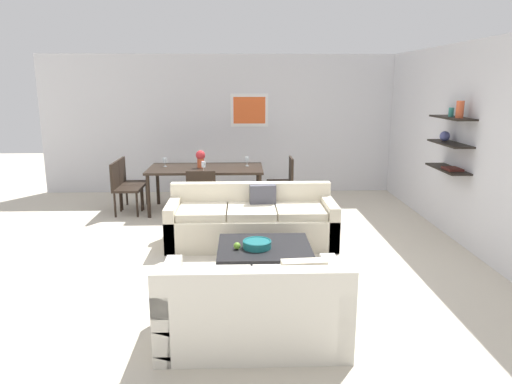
# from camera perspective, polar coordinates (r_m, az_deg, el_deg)

# --- Properties ---
(ground_plane) EXTENTS (18.00, 18.00, 0.00)m
(ground_plane) POSITION_cam_1_polar(r_m,az_deg,el_deg) (6.25, -1.82, -7.14)
(ground_plane) COLOR beige
(back_wall_unit) EXTENTS (8.40, 0.09, 2.70)m
(back_wall_unit) POSITION_cam_1_polar(r_m,az_deg,el_deg) (9.43, -0.07, 8.17)
(back_wall_unit) COLOR silver
(back_wall_unit) RESTS_ON ground
(right_wall_shelf_unit) EXTENTS (0.34, 8.20, 2.70)m
(right_wall_shelf_unit) POSITION_cam_1_polar(r_m,az_deg,el_deg) (7.18, 23.16, 5.56)
(right_wall_shelf_unit) COLOR silver
(right_wall_shelf_unit) RESTS_ON ground
(sofa_beige) EXTENTS (2.26, 0.90, 0.78)m
(sofa_beige) POSITION_cam_1_polar(r_m,az_deg,el_deg) (6.48, -0.54, -3.68)
(sofa_beige) COLOR beige
(sofa_beige) RESTS_ON ground
(loveseat_white) EXTENTS (1.56, 0.90, 0.78)m
(loveseat_white) POSITION_cam_1_polar(r_m,az_deg,el_deg) (4.12, -0.31, -13.89)
(loveseat_white) COLOR silver
(loveseat_white) RESTS_ON ground
(coffee_table) EXTENTS (1.04, 0.91, 0.38)m
(coffee_table) POSITION_cam_1_polar(r_m,az_deg,el_deg) (5.37, 1.01, -8.46)
(coffee_table) COLOR black
(coffee_table) RESTS_ON ground
(decorative_bowl) EXTENTS (0.32, 0.32, 0.09)m
(decorative_bowl) POSITION_cam_1_polar(r_m,az_deg,el_deg) (5.23, 0.13, -6.29)
(decorative_bowl) COLOR #19666B
(decorative_bowl) RESTS_ON coffee_table
(apple_on_coffee_table) EXTENTS (0.08, 0.08, 0.08)m
(apple_on_coffee_table) POSITION_cam_1_polar(r_m,az_deg,el_deg) (5.19, -2.31, -6.53)
(apple_on_coffee_table) COLOR #669E2D
(apple_on_coffee_table) RESTS_ON coffee_table
(dining_table) EXTENTS (1.94, 1.01, 0.75)m
(dining_table) POSITION_cam_1_polar(r_m,az_deg,el_deg) (8.10, -6.09, 2.52)
(dining_table) COLOR black
(dining_table) RESTS_ON ground
(dining_chair_foot) EXTENTS (0.44, 0.44, 0.88)m
(dining_chair_foot) POSITION_cam_1_polar(r_m,az_deg,el_deg) (7.25, -6.57, -0.21)
(dining_chair_foot) COLOR black
(dining_chair_foot) RESTS_ON ground
(dining_chair_left_near) EXTENTS (0.44, 0.44, 0.88)m
(dining_chair_left_near) POSITION_cam_1_polar(r_m,az_deg,el_deg) (8.13, -15.88, 0.83)
(dining_chair_left_near) COLOR black
(dining_chair_left_near) RESTS_ON ground
(dining_chair_left_far) EXTENTS (0.44, 0.44, 0.88)m
(dining_chair_left_far) POSITION_cam_1_polar(r_m,az_deg,el_deg) (8.57, -15.16, 1.48)
(dining_chair_left_far) COLOR black
(dining_chair_left_far) RESTS_ON ground
(dining_chair_right_far) EXTENTS (0.44, 0.44, 0.88)m
(dining_chair_right_far) POSITION_cam_1_polar(r_m,az_deg,el_deg) (8.37, 3.48, 1.65)
(dining_chair_right_far) COLOR black
(dining_chair_right_far) RESTS_ON ground
(wine_glass_foot) EXTENTS (0.07, 0.07, 0.18)m
(wine_glass_foot) POSITION_cam_1_polar(r_m,az_deg,el_deg) (7.63, -6.37, 3.30)
(wine_glass_foot) COLOR silver
(wine_glass_foot) RESTS_ON dining_table
(wine_glass_right_far) EXTENTS (0.06, 0.06, 0.16)m
(wine_glass_right_far) POSITION_cam_1_polar(r_m,az_deg,el_deg) (8.17, -1.09, 3.95)
(wine_glass_right_far) COLOR silver
(wine_glass_right_far) RESTS_ON dining_table
(wine_glass_left_far) EXTENTS (0.07, 0.07, 0.15)m
(wine_glass_left_far) POSITION_cam_1_polar(r_m,az_deg,el_deg) (8.28, -10.96, 3.75)
(wine_glass_left_far) COLOR silver
(wine_glass_left_far) RESTS_ON dining_table
(centerpiece_vase) EXTENTS (0.16, 0.16, 0.29)m
(centerpiece_vase) POSITION_cam_1_polar(r_m,az_deg,el_deg) (8.07, -6.73, 4.13)
(centerpiece_vase) COLOR #D85933
(centerpiece_vase) RESTS_ON dining_table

